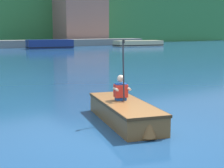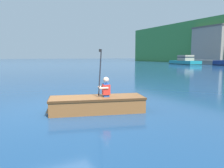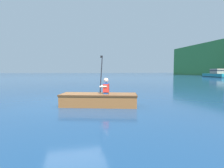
% 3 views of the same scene
% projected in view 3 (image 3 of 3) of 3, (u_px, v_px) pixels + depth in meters
% --- Properties ---
extents(ground_plane, '(300.00, 300.00, 0.00)m').
position_uv_depth(ground_plane, '(75.00, 103.00, 7.02)').
color(ground_plane, navy).
extents(moored_boat_dock_center_near, '(8.00, 4.20, 1.89)m').
position_uv_depth(moored_boat_dock_center_near, '(217.00, 74.00, 38.14)').
color(moored_boat_dock_center_near, '#197A84').
rests_on(moored_boat_dock_center_near, ground).
extents(rowboat_foreground, '(1.68, 2.91, 0.45)m').
position_uv_depth(rowboat_foreground, '(98.00, 99.00, 6.42)').
color(rowboat_foreground, brown).
rests_on(rowboat_foreground, ground).
extents(person_paddler, '(0.42, 0.40, 1.39)m').
position_uv_depth(person_paddler, '(106.00, 86.00, 6.37)').
color(person_paddler, '#1E4CA5').
rests_on(person_paddler, rowboat_foreground).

